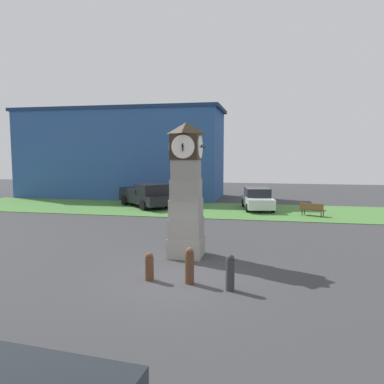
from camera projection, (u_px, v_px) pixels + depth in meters
ground_plane at (177, 280)px, 12.23m from camera, size 83.39×83.39×0.00m
clock_tower at (186, 195)px, 14.85m from camera, size 1.48×1.38×5.33m
bollard_near_tower at (230, 272)px, 11.23m from camera, size 0.27×0.27×1.11m
bollard_mid_row at (189, 265)px, 11.84m from camera, size 0.29×0.29×1.17m
bollard_far_row at (149, 266)px, 12.16m from camera, size 0.28×0.28×0.93m
car_far_lot at (257, 199)px, 27.59m from camera, size 2.58×4.74×1.60m
pickup_truck at (146, 195)px, 28.86m from camera, size 5.42×5.44×1.85m
bench at (312, 209)px, 24.48m from camera, size 1.66×1.21×0.90m
warehouse_blue_far at (121, 153)px, 35.76m from camera, size 19.45×6.78×8.27m
grass_verge_far at (281, 212)px, 26.39m from camera, size 50.03×7.54×0.04m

